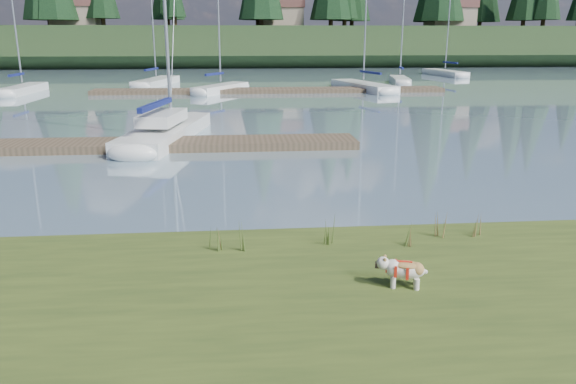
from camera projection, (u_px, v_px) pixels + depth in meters
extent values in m
plane|color=#7D99AA|center=(244.00, 93.00, 41.65)|extent=(200.00, 200.00, 0.00)
cube|color=#3C4C1B|center=(284.00, 360.00, 7.08)|extent=(60.00, 9.00, 0.35)
cube|color=black|center=(239.00, 46.00, 82.20)|extent=(200.00, 20.00, 5.00)
cylinder|color=silver|center=(393.00, 283.00, 8.68)|extent=(0.09, 0.09, 0.18)
cylinder|color=silver|center=(393.00, 278.00, 8.85)|extent=(0.09, 0.09, 0.18)
cylinder|color=silver|center=(417.00, 284.00, 8.62)|extent=(0.09, 0.09, 0.18)
cylinder|color=silver|center=(416.00, 279.00, 8.79)|extent=(0.09, 0.09, 0.18)
ellipsoid|color=silver|center=(406.00, 270.00, 8.68)|extent=(0.64, 0.44, 0.28)
ellipsoid|color=#A2763D|center=(406.00, 265.00, 8.66)|extent=(0.47, 0.37, 0.10)
ellipsoid|color=silver|center=(383.00, 263.00, 8.72)|extent=(0.25, 0.26, 0.20)
cube|color=black|center=(377.00, 265.00, 8.74)|extent=(0.09, 0.12, 0.08)
cube|color=silver|center=(167.00, 134.00, 23.01)|extent=(3.22, 8.25, 0.70)
ellipsoid|color=silver|center=(191.00, 120.00, 26.87)|extent=(2.12, 2.47, 0.70)
cube|color=#101750|center=(156.00, 105.00, 21.51)|extent=(0.84, 3.64, 0.20)
cube|color=silver|center=(162.00, 118.00, 22.37)|extent=(1.78, 3.11, 0.45)
cube|color=#4C3D2C|center=(145.00, 145.00, 21.12)|extent=(16.00, 2.00, 0.30)
cube|color=#4C3D2C|center=(271.00, 90.00, 41.78)|extent=(26.00, 2.20, 0.30)
cube|color=silver|center=(23.00, 90.00, 41.17)|extent=(1.65, 6.46, 0.70)
ellipsoid|color=silver|center=(39.00, 86.00, 44.26)|extent=(1.45, 1.79, 0.70)
cylinder|color=silver|center=(13.00, 13.00, 39.70)|extent=(0.12, 0.12, 9.72)
cube|color=#101750|center=(16.00, 75.00, 40.01)|extent=(0.28, 2.56, 0.20)
cube|color=silver|center=(156.00, 83.00, 47.72)|extent=(3.24, 7.85, 0.70)
ellipsoid|color=silver|center=(170.00, 79.00, 51.38)|extent=(2.05, 2.38, 0.70)
cylinder|color=silver|center=(151.00, 1.00, 45.95)|extent=(0.12, 0.12, 11.96)
cube|color=#101750|center=(151.00, 69.00, 46.41)|extent=(0.81, 3.02, 0.20)
cube|color=silver|center=(221.00, 89.00, 41.82)|extent=(4.20, 6.06, 0.70)
ellipsoid|color=silver|center=(240.00, 86.00, 44.53)|extent=(1.99, 2.12, 0.70)
cylinder|color=silver|center=(218.00, 13.00, 40.35)|extent=(0.12, 0.12, 9.68)
cube|color=#101750|center=(214.00, 74.00, 40.76)|extent=(1.36, 2.24, 0.20)
cube|color=silver|center=(363.00, 87.00, 43.69)|extent=(3.81, 8.28, 0.70)
ellipsoid|color=silver|center=(341.00, 83.00, 47.36)|extent=(2.26, 2.58, 0.70)
cube|color=#101750|center=(370.00, 72.00, 42.38)|extent=(1.00, 3.16, 0.20)
cube|color=silver|center=(400.00, 81.00, 49.27)|extent=(2.24, 5.87, 0.70)
ellipsoid|color=silver|center=(396.00, 79.00, 52.02)|extent=(1.49, 1.75, 0.70)
cylinder|color=silver|center=(403.00, 22.00, 47.92)|extent=(0.12, 0.12, 8.83)
cube|color=#101750|center=(401.00, 68.00, 48.20)|extent=(0.58, 2.28, 0.20)
cube|color=silver|center=(445.00, 74.00, 58.85)|extent=(2.65, 7.30, 0.70)
ellipsoid|color=silver|center=(429.00, 72.00, 62.19)|extent=(1.83, 2.15, 0.70)
cylinder|color=silver|center=(449.00, 15.00, 57.26)|extent=(0.12, 0.12, 10.65)
cube|color=#101750|center=(450.00, 63.00, 57.62)|extent=(0.61, 2.84, 0.20)
cone|color=#475B23|center=(240.00, 237.00, 10.14)|extent=(0.03, 0.03, 0.54)
cone|color=brown|center=(247.00, 241.00, 10.09)|extent=(0.03, 0.03, 0.43)
cone|color=#475B23|center=(244.00, 235.00, 10.16)|extent=(0.03, 0.03, 0.59)
cone|color=brown|center=(248.00, 241.00, 10.14)|extent=(0.03, 0.03, 0.38)
cone|color=#475B23|center=(242.00, 240.00, 10.07)|extent=(0.03, 0.03, 0.48)
cone|color=#475B23|center=(326.00, 230.00, 10.48)|extent=(0.03, 0.03, 0.53)
cone|color=brown|center=(333.00, 234.00, 10.44)|extent=(0.03, 0.03, 0.42)
cone|color=#475B23|center=(329.00, 228.00, 10.51)|extent=(0.03, 0.03, 0.58)
cone|color=brown|center=(334.00, 235.00, 10.48)|extent=(0.03, 0.03, 0.37)
cone|color=#475B23|center=(328.00, 233.00, 10.41)|extent=(0.03, 0.03, 0.47)
cone|color=#475B23|center=(437.00, 222.00, 10.84)|extent=(0.03, 0.03, 0.58)
cone|color=brown|center=(443.00, 226.00, 10.80)|extent=(0.03, 0.03, 0.47)
cone|color=#475B23|center=(439.00, 220.00, 10.86)|extent=(0.03, 0.03, 0.64)
cone|color=brown|center=(444.00, 227.00, 10.85)|extent=(0.03, 0.03, 0.41)
cone|color=#475B23|center=(439.00, 225.00, 10.77)|extent=(0.03, 0.03, 0.53)
cone|color=#475B23|center=(212.00, 240.00, 10.19)|extent=(0.03, 0.03, 0.40)
cone|color=brown|center=(219.00, 243.00, 10.14)|extent=(0.03, 0.03, 0.32)
cone|color=#475B23|center=(216.00, 238.00, 10.22)|extent=(0.03, 0.03, 0.44)
cone|color=brown|center=(220.00, 243.00, 10.19)|extent=(0.03, 0.03, 0.28)
cone|color=#475B23|center=(213.00, 242.00, 10.12)|extent=(0.03, 0.03, 0.36)
cone|color=#475B23|center=(405.00, 233.00, 10.44)|extent=(0.03, 0.03, 0.45)
cone|color=brown|center=(411.00, 237.00, 10.39)|extent=(0.03, 0.03, 0.36)
cone|color=#475B23|center=(407.00, 232.00, 10.47)|extent=(0.03, 0.03, 0.49)
cone|color=brown|center=(412.00, 237.00, 10.44)|extent=(0.03, 0.03, 0.31)
cone|color=#475B23|center=(407.00, 236.00, 10.37)|extent=(0.03, 0.03, 0.40)
cone|color=#475B23|center=(474.00, 224.00, 10.95)|extent=(0.03, 0.03, 0.45)
cone|color=brown|center=(480.00, 227.00, 10.90)|extent=(0.03, 0.03, 0.36)
cone|color=#475B23|center=(476.00, 222.00, 10.98)|extent=(0.03, 0.03, 0.49)
cone|color=brown|center=(481.00, 228.00, 10.95)|extent=(0.03, 0.03, 0.31)
cone|color=#475B23|center=(476.00, 227.00, 10.88)|extent=(0.03, 0.03, 0.40)
cube|color=#33281C|center=(266.00, 244.00, 11.32)|extent=(60.00, 0.50, 0.14)
cylinder|color=#382619|center=(50.00, 21.00, 74.32)|extent=(0.60, 0.60, 1.80)
cylinder|color=#382619|center=(168.00, 22.00, 79.46)|extent=(0.60, 0.60, 1.80)
cylinder|color=#382619|center=(261.00, 21.00, 74.83)|extent=(0.60, 0.60, 1.80)
cylinder|color=#382619|center=(344.00, 22.00, 79.71)|extent=(0.60, 0.60, 1.80)
cylinder|color=#382619|center=(438.00, 22.00, 78.92)|extent=(0.60, 0.60, 1.80)
cylinder|color=#382619|center=(523.00, 23.00, 83.01)|extent=(0.60, 0.60, 1.80)
cube|color=gray|center=(77.00, 18.00, 76.36)|extent=(6.00, 5.00, 2.80)
cube|color=brown|center=(75.00, 1.00, 75.80)|extent=(6.30, 5.30, 1.40)
cube|color=gray|center=(281.00, 18.00, 79.75)|extent=(6.00, 5.00, 2.80)
cube|color=brown|center=(281.00, 3.00, 79.19)|extent=(6.30, 5.30, 1.40)
cube|color=gray|center=(450.00, 18.00, 79.92)|extent=(6.00, 5.00, 2.80)
cube|color=brown|center=(451.00, 3.00, 79.35)|extent=(6.30, 5.30, 1.40)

